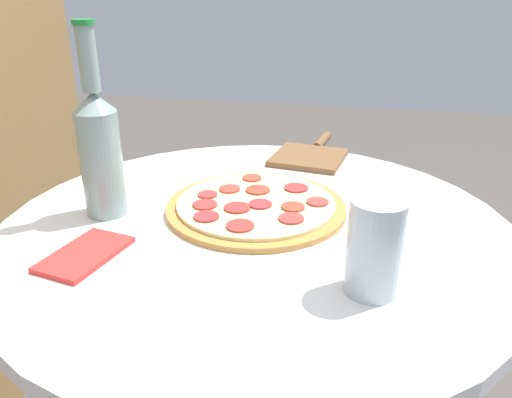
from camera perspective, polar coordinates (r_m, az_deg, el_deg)
The scene contains 6 objects.
table at distance 0.91m, azimuth -0.02°, elevation -14.39°, with size 0.82×0.82×0.74m.
pizza at distance 0.85m, azimuth -0.01°, elevation -0.75°, with size 0.30×0.30×0.02m.
beer_bottle at distance 0.83m, azimuth -17.45°, elevation 5.64°, with size 0.07×0.07×0.31m.
pizza_paddle at distance 1.11m, azimuth 6.28°, elevation 5.05°, with size 0.26×0.17×0.02m.
drinking_glass at distance 0.62m, azimuth 13.41°, elevation -5.36°, with size 0.07×0.07×0.12m.
napkin at distance 0.75m, azimuth -18.96°, elevation -5.99°, with size 0.14×0.10×0.01m.
Camera 1 is at (-0.70, -0.15, 1.10)m, focal length 35.00 mm.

